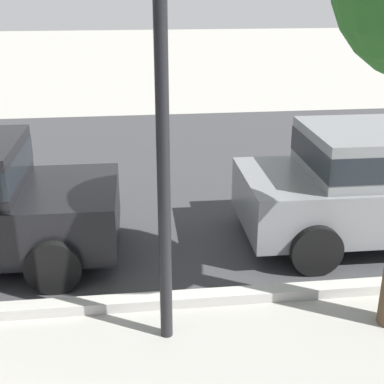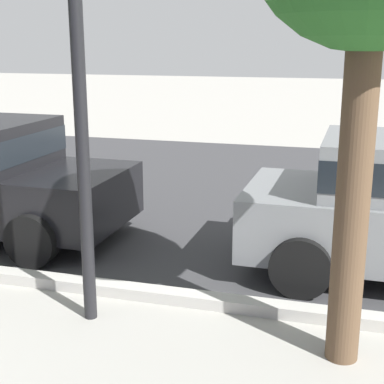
% 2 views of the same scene
% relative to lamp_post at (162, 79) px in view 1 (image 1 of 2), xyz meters
% --- Properties ---
extents(lamp_post, '(0.32, 0.32, 3.90)m').
position_rel_lamp_post_xyz_m(lamp_post, '(0.00, 0.00, 0.00)').
color(lamp_post, black).
rests_on(lamp_post, ground).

